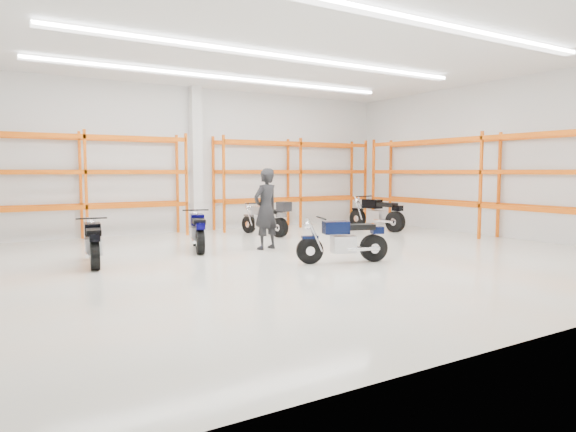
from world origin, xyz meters
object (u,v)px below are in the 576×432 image
motorcycle_main (346,241)px  standing_man (266,209)px  motorcycle_back_c (268,219)px  motorcycle_back_d (378,214)px  motorcycle_back_b (198,232)px  motorcycle_back_a (93,244)px  structural_column (196,160)px

motorcycle_main → standing_man: size_ratio=0.96×
motorcycle_back_c → standing_man: standing_man is taller
motorcycle_back_c → motorcycle_back_d: size_ratio=0.90×
motorcycle_main → motorcycle_back_b: 3.74m
motorcycle_main → motorcycle_back_b: (-2.03, 3.14, -0.00)m
standing_man → motorcycle_back_b: bearing=-39.1°
motorcycle_back_b → motorcycle_back_c: bearing=29.8°
motorcycle_main → motorcycle_back_c: size_ratio=0.95×
motorcycle_back_c → motorcycle_back_d: (3.73, -0.62, 0.02)m
motorcycle_back_d → standing_man: 5.31m
motorcycle_back_a → motorcycle_back_b: motorcycle_back_b is taller
motorcycle_main → motorcycle_back_c: 4.82m
motorcycle_back_c → motorcycle_back_a: bearing=-156.4°
structural_column → motorcycle_back_c: bearing=-56.5°
motorcycle_back_a → motorcycle_back_c: 5.81m
motorcycle_back_a → motorcycle_back_d: (9.05, 1.70, 0.08)m
motorcycle_back_a → structural_column: (3.94, 4.41, 1.82)m
motorcycle_back_a → standing_man: size_ratio=0.95×
motorcycle_back_b → motorcycle_back_d: (6.54, 0.99, 0.06)m
motorcycle_back_b → motorcycle_back_d: motorcycle_back_d is taller
motorcycle_back_a → structural_column: bearing=48.2°
motorcycle_back_d → motorcycle_back_c: bearing=170.6°
standing_man → structural_column: size_ratio=0.44×
motorcycle_back_a → standing_man: 4.05m
motorcycle_back_c → structural_column: size_ratio=0.44×
motorcycle_back_a → motorcycle_back_c: size_ratio=0.94×
motorcycle_main → motorcycle_back_a: bearing=151.9°
structural_column → motorcycle_back_d: bearing=-27.9°
structural_column → motorcycle_main: bearing=-84.9°
motorcycle_main → motorcycle_back_d: (4.50, 4.13, 0.06)m
structural_column → standing_man: bearing=-89.0°
motorcycle_back_b → structural_column: size_ratio=0.42×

